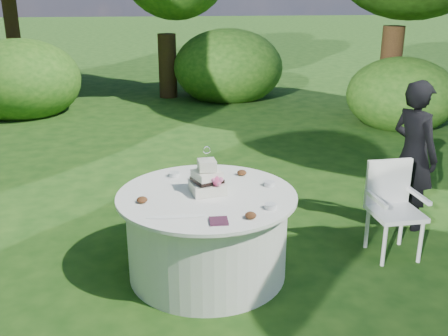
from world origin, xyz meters
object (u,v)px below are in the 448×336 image
Objects in this scene: napkins at (219,221)px; guest at (414,155)px; cake at (207,180)px; chair at (392,202)px; table at (207,234)px.

guest reaches higher than napkins.
cake is 0.46× the size of chair.
napkins is 0.09× the size of table.
guest is 1.75× the size of chair.
chair is at bearing 6.10° from cake.
table is 1.72× the size of chair.
table is at bearing 87.87° from guest.
cake is 1.83m from chair.
cake reaches higher than chair.
guest is at bearing 18.78° from cake.
cake is (-2.22, -0.75, 0.09)m from guest.
napkins is 0.15× the size of chair.
table is at bearing -106.26° from cake.
napkins is at bearing -86.40° from cake.
chair reaches higher than table.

